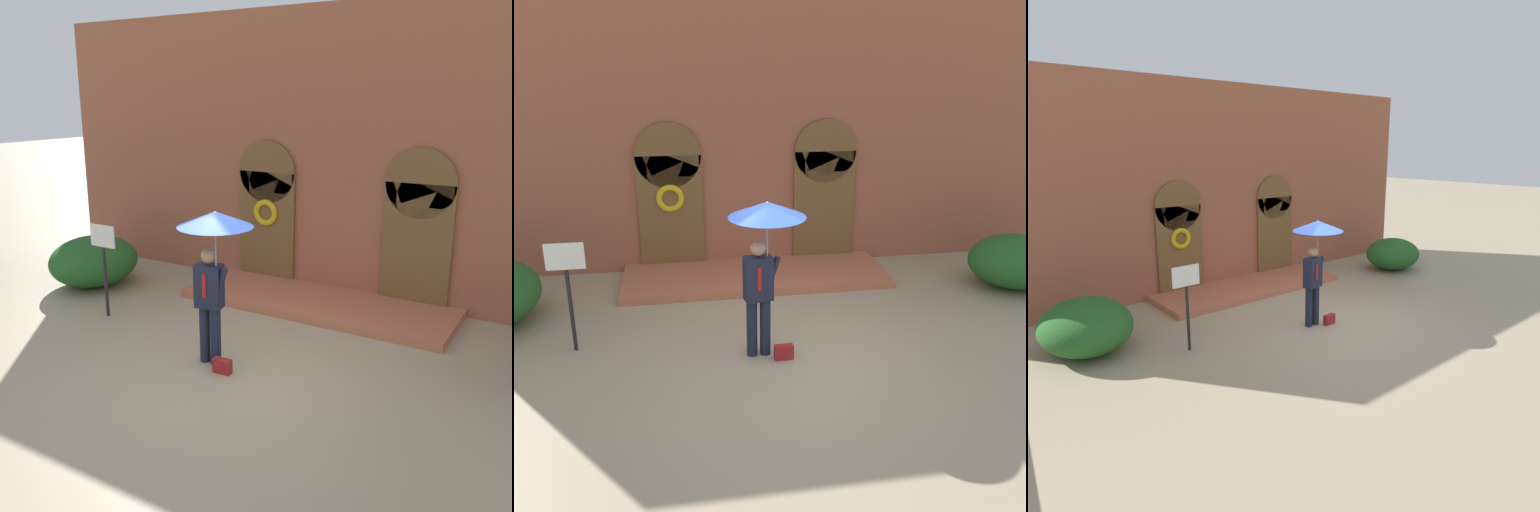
{
  "view_description": "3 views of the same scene",
  "coord_description": "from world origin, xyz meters",
  "views": [
    {
      "loc": [
        4.28,
        -6.43,
        3.93
      ],
      "look_at": [
        -0.57,
        1.71,
        1.26
      ],
      "focal_mm": 40.0,
      "sensor_mm": 36.0,
      "label": 1
    },
    {
      "loc": [
        -1.49,
        -7.5,
        4.28
      ],
      "look_at": [
        0.07,
        1.69,
        0.98
      ],
      "focal_mm": 40.0,
      "sensor_mm": 36.0,
      "label": 2
    },
    {
      "loc": [
        -6.97,
        -6.97,
        3.94
      ],
      "look_at": [
        -0.02,
        1.49,
        1.27
      ],
      "focal_mm": 32.0,
      "sensor_mm": 36.0,
      "label": 3
    }
  ],
  "objects": [
    {
      "name": "handbag",
      "position": [
        -0.03,
        -0.15,
        0.11
      ],
      "size": [
        0.28,
        0.13,
        0.22
      ],
      "primitive_type": "cube",
      "rotation": [
        0.0,
        0.0,
        0.04
      ],
      "color": "maroon",
      "rests_on": "ground"
    },
    {
      "name": "shrub_right",
      "position": [
        4.93,
        1.93,
        0.5
      ],
      "size": [
        1.79,
        1.63,
        1.0
      ],
      "primitive_type": "ellipsoid",
      "color": "#235B23",
      "rests_on": "ground"
    },
    {
      "name": "building_facade",
      "position": [
        -0.0,
        4.15,
        2.68
      ],
      "size": [
        14.0,
        2.3,
        5.6
      ],
      "color": "#9E563D",
      "rests_on": "ground"
    },
    {
      "name": "shrub_left",
      "position": [
        -4.69,
        1.85,
        0.53
      ],
      "size": [
        1.74,
        1.96,
        1.05
      ],
      "primitive_type": "ellipsoid",
      "color": "#235B23",
      "rests_on": "ground"
    },
    {
      "name": "sign_post",
      "position": [
        -3.13,
        0.65,
        1.16
      ],
      "size": [
        0.56,
        0.06,
        1.72
      ],
      "color": "black",
      "rests_on": "ground"
    },
    {
      "name": "ground_plane",
      "position": [
        0.0,
        0.0,
        0.0
      ],
      "size": [
        80.0,
        80.0,
        0.0
      ],
      "primitive_type": "plane",
      "color": "tan"
    },
    {
      "name": "person_with_umbrella",
      "position": [
        -0.28,
        0.05,
        1.91
      ],
      "size": [
        1.1,
        1.1,
        2.36
      ],
      "color": "#191E33",
      "rests_on": "ground"
    }
  ]
}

